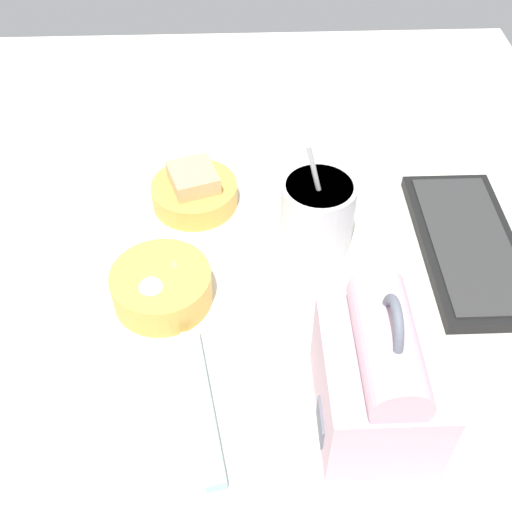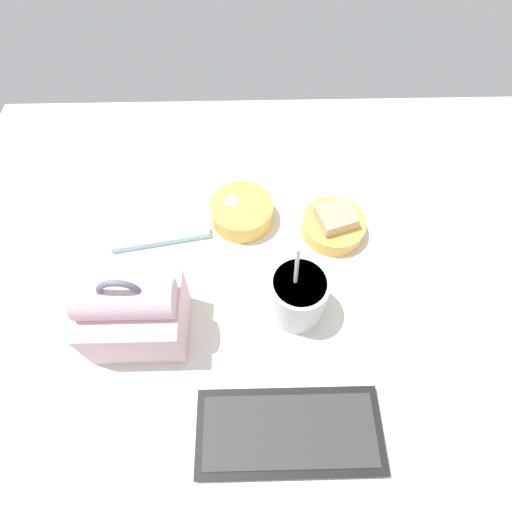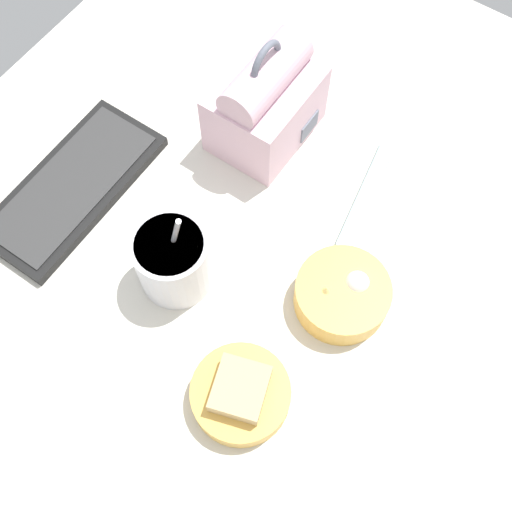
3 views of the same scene
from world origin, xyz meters
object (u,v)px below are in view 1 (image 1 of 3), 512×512
object	(u,v)px
bento_bowl_snacks	(162,286)
chopstick_case	(202,404)
bento_bowl_sandwich	(194,191)
keyboard	(468,246)
soup_cup	(317,214)
lunch_bag	(379,377)

from	to	relation	value
bento_bowl_snacks	chopstick_case	bearing A→B (deg)	18.03
bento_bowl_sandwich	keyboard	bearing A→B (deg)	73.36
keyboard	bento_bowl_snacks	world-z (taller)	bento_bowl_snacks
keyboard	bento_bowl_sandwich	distance (cm)	42.22
keyboard	soup_cup	bearing A→B (deg)	-96.73
lunch_bag	bento_bowl_snacks	bearing A→B (deg)	-125.90
keyboard	bento_bowl_snacks	size ratio (longest dim) A/B	2.24
keyboard	bento_bowl_sandwich	world-z (taller)	bento_bowl_sandwich
bento_bowl_sandwich	soup_cup	bearing A→B (deg)	62.38
bento_bowl_sandwich	lunch_bag	bearing A→B (deg)	29.80
keyboard	soup_cup	world-z (taller)	soup_cup
lunch_bag	keyboard	bearing A→B (deg)	144.63
soup_cup	chopstick_case	distance (cm)	32.28
bento_bowl_sandwich	chopstick_case	size ratio (longest dim) A/B	0.64
keyboard	soup_cup	distance (cm)	23.02
keyboard	lunch_bag	distance (cm)	32.70
lunch_bag	soup_cup	distance (cm)	29.07
bento_bowl_snacks	bento_bowl_sandwich	bearing A→B (deg)	169.08
lunch_bag	chopstick_case	distance (cm)	21.19
bento_bowl_sandwich	bento_bowl_snacks	distance (cm)	19.99
soup_cup	bento_bowl_snacks	size ratio (longest dim) A/B	1.35
bento_bowl_snacks	soup_cup	bearing A→B (deg)	114.99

